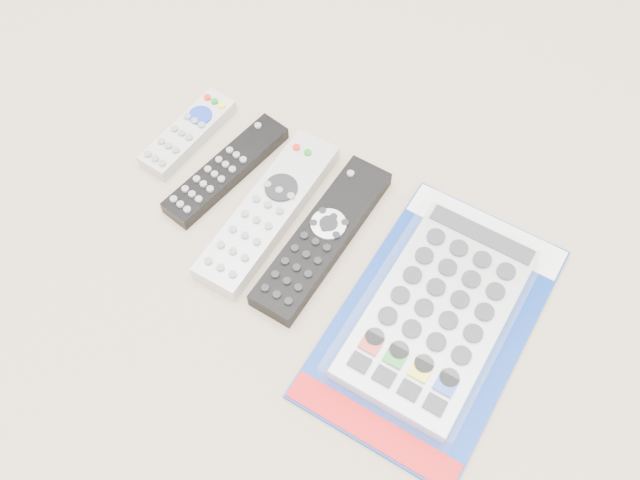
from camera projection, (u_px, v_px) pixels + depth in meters
The scene contains 5 objects.
remote_small_grey at pixel (188, 133), 0.89m from camera, with size 0.05×0.14×0.02m.
remote_slim_black at pixel (226, 170), 0.86m from camera, with size 0.07×0.18×0.02m.
remote_silver_dvd at pixel (268, 211), 0.83m from camera, with size 0.06×0.23×0.03m.
remote_large_black at pixel (322, 237), 0.81m from camera, with size 0.06×0.23×0.02m.
jumbo_remote_packaged at pixel (438, 312), 0.76m from camera, with size 0.19×0.31×0.04m.
Camera 1 is at (0.24, -0.35, 0.70)m, focal length 40.00 mm.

